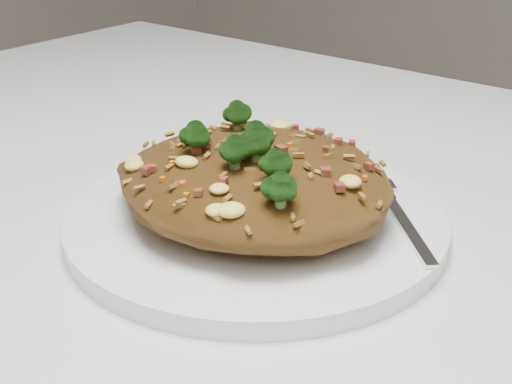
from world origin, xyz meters
The scene contains 4 objects.
dining_table centered at (0.00, 0.00, 0.66)m, with size 1.20×0.80×0.75m.
plate centered at (0.01, -0.05, 0.76)m, with size 0.27×0.27×0.01m, color white.
fried_rice centered at (0.01, -0.05, 0.80)m, with size 0.20×0.18×0.07m.
fork centered at (0.09, 0.01, 0.77)m, with size 0.13×0.13×0.00m.
Camera 1 is at (0.29, -0.40, 0.99)m, focal length 50.00 mm.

